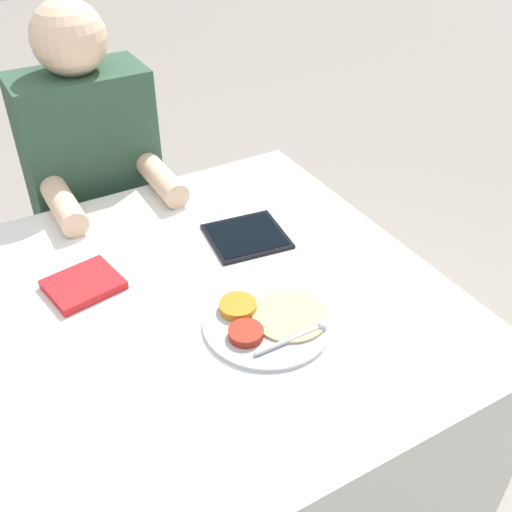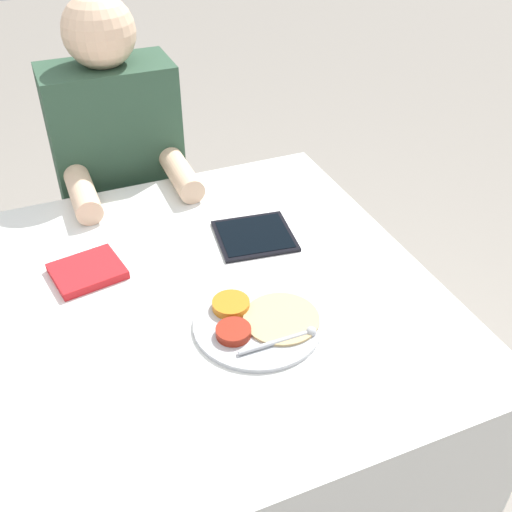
% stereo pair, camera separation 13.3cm
% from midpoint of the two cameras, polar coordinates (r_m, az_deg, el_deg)
% --- Properties ---
extents(ground_plane, '(12.00, 12.00, 0.00)m').
position_cam_midpoint_polar(ground_plane, '(1.85, -3.85, -21.03)').
color(ground_plane, gray).
extents(dining_table, '(1.15, 1.05, 0.71)m').
position_cam_midpoint_polar(dining_table, '(1.57, -4.38, -14.11)').
color(dining_table, silver).
rests_on(dining_table, ground_plane).
extents(thali_tray, '(0.27, 0.27, 0.03)m').
position_cam_midpoint_polar(thali_tray, '(1.24, 3.17, -6.39)').
color(thali_tray, '#B7BABF').
rests_on(thali_tray, dining_table).
extents(red_notebook, '(0.17, 0.16, 0.02)m').
position_cam_midpoint_polar(red_notebook, '(1.41, -13.17, -1.57)').
color(red_notebook, silver).
rests_on(red_notebook, dining_table).
extents(tablet_device, '(0.21, 0.20, 0.01)m').
position_cam_midpoint_polar(tablet_device, '(1.49, 2.41, 1.85)').
color(tablet_device, black).
rests_on(tablet_device, dining_table).
extents(person_diner, '(0.37, 0.43, 1.19)m').
position_cam_midpoint_polar(person_diner, '(1.93, -10.43, 4.94)').
color(person_diner, black).
rests_on(person_diner, ground_plane).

